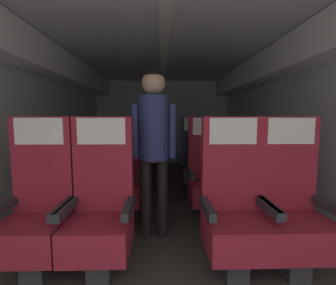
{
  "coord_description": "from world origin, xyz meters",
  "views": [
    {
      "loc": [
        -0.04,
        -0.16,
        1.19
      ],
      "look_at": [
        0.05,
        3.05,
        0.85
      ],
      "focal_mm": 25.21,
      "sensor_mm": 36.0,
      "label": 1
    }
  ],
  "objects_px": {
    "seat_a_left_aisle": "(101,211)",
    "seat_c_left_aisle": "(132,162)",
    "seat_b_left_aisle": "(122,178)",
    "seat_c_left_window": "(104,162)",
    "seat_c_right_aisle": "(225,162)",
    "seat_b_right_window": "(209,177)",
    "seat_a_right_window": "(234,210)",
    "seat_a_left_window": "(38,212)",
    "flight_attendant": "(154,134)",
    "seat_b_left_window": "(82,179)",
    "seat_b_right_aisle": "(246,177)",
    "seat_a_right_aisle": "(293,210)",
    "seat_c_right_window": "(196,162)"
  },
  "relations": [
    {
      "from": "seat_c_left_window",
      "to": "seat_c_right_aisle",
      "type": "relative_size",
      "value": 1.0
    },
    {
      "from": "seat_b_left_aisle",
      "to": "seat_b_right_aisle",
      "type": "xyz_separation_m",
      "value": [
        1.44,
        -0.01,
        0.0
      ]
    },
    {
      "from": "seat_a_right_aisle",
      "to": "seat_b_right_window",
      "type": "xyz_separation_m",
      "value": [
        -0.44,
        0.99,
        0.0
      ]
    },
    {
      "from": "seat_c_right_aisle",
      "to": "seat_a_left_aisle",
      "type": "bearing_deg",
      "value": -126.89
    },
    {
      "from": "seat_b_right_window",
      "to": "seat_a_right_window",
      "type": "bearing_deg",
      "value": -90.4
    },
    {
      "from": "seat_c_left_aisle",
      "to": "seat_b_right_aisle",
      "type": "bearing_deg",
      "value": -34.05
    },
    {
      "from": "seat_a_right_aisle",
      "to": "seat_b_right_window",
      "type": "relative_size",
      "value": 1.0
    },
    {
      "from": "seat_a_right_aisle",
      "to": "flight_attendant",
      "type": "distance_m",
      "value": 1.33
    },
    {
      "from": "seat_a_right_aisle",
      "to": "seat_c_right_aisle",
      "type": "relative_size",
      "value": 1.0
    },
    {
      "from": "seat_b_left_window",
      "to": "seat_c_left_window",
      "type": "height_order",
      "value": "same"
    },
    {
      "from": "seat_a_left_aisle",
      "to": "flight_attendant",
      "type": "xyz_separation_m",
      "value": [
        0.38,
        0.57,
        0.53
      ]
    },
    {
      "from": "seat_a_left_window",
      "to": "seat_a_right_window",
      "type": "relative_size",
      "value": 1.0
    },
    {
      "from": "seat_a_left_aisle",
      "to": "seat_c_left_aisle",
      "type": "distance_m",
      "value": 1.94
    },
    {
      "from": "seat_b_right_aisle",
      "to": "seat_c_left_aisle",
      "type": "relative_size",
      "value": 1.0
    },
    {
      "from": "seat_a_right_window",
      "to": "flight_attendant",
      "type": "distance_m",
      "value": 1.0
    },
    {
      "from": "seat_c_left_window",
      "to": "seat_c_left_aisle",
      "type": "relative_size",
      "value": 1.0
    },
    {
      "from": "flight_attendant",
      "to": "seat_c_left_window",
      "type": "bearing_deg",
      "value": 99.34
    },
    {
      "from": "seat_b_left_window",
      "to": "seat_b_left_aisle",
      "type": "relative_size",
      "value": 1.0
    },
    {
      "from": "seat_a_left_window",
      "to": "seat_c_left_window",
      "type": "relative_size",
      "value": 1.0
    },
    {
      "from": "seat_b_left_window",
      "to": "seat_c_right_window",
      "type": "distance_m",
      "value": 1.76
    },
    {
      "from": "seat_a_right_aisle",
      "to": "seat_c_right_aisle",
      "type": "distance_m",
      "value": 1.95
    },
    {
      "from": "seat_c_right_aisle",
      "to": "seat_c_right_window",
      "type": "height_order",
      "value": "same"
    },
    {
      "from": "seat_a_left_aisle",
      "to": "seat_c_right_aisle",
      "type": "bearing_deg",
      "value": 53.11
    },
    {
      "from": "seat_c_left_aisle",
      "to": "seat_b_left_window",
      "type": "bearing_deg",
      "value": -114.51
    },
    {
      "from": "seat_c_left_aisle",
      "to": "seat_c_right_window",
      "type": "height_order",
      "value": "same"
    },
    {
      "from": "seat_a_left_window",
      "to": "seat_b_right_window",
      "type": "relative_size",
      "value": 1.0
    },
    {
      "from": "seat_a_right_aisle",
      "to": "seat_b_left_window",
      "type": "xyz_separation_m",
      "value": [
        -1.9,
        0.97,
        0.0
      ]
    },
    {
      "from": "seat_a_right_window",
      "to": "seat_b_right_window",
      "type": "distance_m",
      "value": 0.99
    },
    {
      "from": "seat_a_right_window",
      "to": "seat_c_left_window",
      "type": "bearing_deg",
      "value": 126.42
    },
    {
      "from": "seat_b_left_window",
      "to": "flight_attendant",
      "type": "height_order",
      "value": "flight_attendant"
    },
    {
      "from": "seat_a_left_window",
      "to": "seat_b_right_window",
      "type": "height_order",
      "value": "same"
    },
    {
      "from": "seat_a_right_window",
      "to": "seat_c_right_aisle",
      "type": "bearing_deg",
      "value": 76.85
    },
    {
      "from": "seat_b_right_aisle",
      "to": "seat_c_right_aisle",
      "type": "relative_size",
      "value": 1.0
    },
    {
      "from": "seat_c_left_window",
      "to": "seat_b_left_window",
      "type": "bearing_deg",
      "value": -90.46
    },
    {
      "from": "seat_a_right_aisle",
      "to": "seat_c_left_aisle",
      "type": "distance_m",
      "value": 2.44
    },
    {
      "from": "seat_a_left_window",
      "to": "seat_c_left_aisle",
      "type": "xyz_separation_m",
      "value": [
        0.46,
        1.93,
        0.0
      ]
    },
    {
      "from": "seat_a_left_aisle",
      "to": "seat_a_right_window",
      "type": "relative_size",
      "value": 1.0
    },
    {
      "from": "seat_a_left_window",
      "to": "seat_c_left_aisle",
      "type": "bearing_deg",
      "value": 76.65
    },
    {
      "from": "seat_b_right_aisle",
      "to": "seat_b_right_window",
      "type": "xyz_separation_m",
      "value": [
        -0.44,
        0.01,
        0.0
      ]
    },
    {
      "from": "seat_b_left_window",
      "to": "flight_attendant",
      "type": "distance_m",
      "value": 1.06
    },
    {
      "from": "seat_b_right_aisle",
      "to": "seat_a_right_aisle",
      "type": "bearing_deg",
      "value": -89.79
    },
    {
      "from": "seat_a_right_window",
      "to": "seat_c_right_aisle",
      "type": "xyz_separation_m",
      "value": [
        0.46,
        1.95,
        0.0
      ]
    },
    {
      "from": "seat_b_left_aisle",
      "to": "seat_c_left_window",
      "type": "distance_m",
      "value": 1.07
    },
    {
      "from": "seat_c_right_aisle",
      "to": "seat_b_right_window",
      "type": "bearing_deg",
      "value": -115.02
    },
    {
      "from": "flight_attendant",
      "to": "seat_a_left_aisle",
      "type": "bearing_deg",
      "value": -145.51
    },
    {
      "from": "seat_b_left_aisle",
      "to": "seat_c_right_window",
      "type": "height_order",
      "value": "same"
    },
    {
      "from": "seat_b_left_aisle",
      "to": "seat_c_right_window",
      "type": "relative_size",
      "value": 1.0
    },
    {
      "from": "seat_a_right_window",
      "to": "seat_b_left_aisle",
      "type": "relative_size",
      "value": 1.0
    },
    {
      "from": "seat_a_left_window",
      "to": "seat_c_left_aisle",
      "type": "height_order",
      "value": "same"
    },
    {
      "from": "seat_b_left_aisle",
      "to": "seat_c_left_window",
      "type": "xyz_separation_m",
      "value": [
        -0.45,
        0.97,
        0.0
      ]
    }
  ]
}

